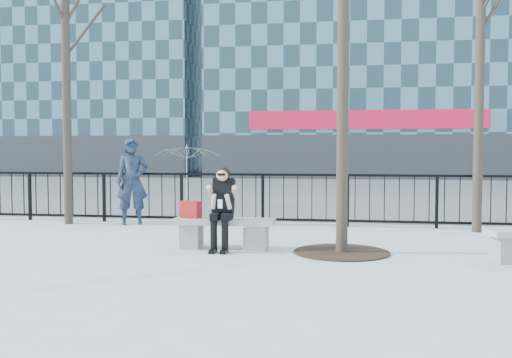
# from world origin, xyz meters

# --- Properties ---
(ground) EXTENTS (120.00, 120.00, 0.00)m
(ground) POSITION_xyz_m (0.00, 0.00, 0.00)
(ground) COLOR #A4A49F
(ground) RESTS_ON ground
(street_surface) EXTENTS (60.00, 23.00, 0.01)m
(street_surface) POSITION_xyz_m (0.00, 15.00, 0.00)
(street_surface) COLOR #474747
(street_surface) RESTS_ON ground
(railing) EXTENTS (14.00, 0.06, 1.10)m
(railing) POSITION_xyz_m (0.00, 3.00, 0.55)
(railing) COLOR black
(railing) RESTS_ON ground
(building_left) EXTENTS (16.20, 10.20, 22.60)m
(building_left) POSITION_xyz_m (-15.00, 27.00, 11.30)
(building_left) COLOR slate
(building_left) RESTS_ON ground
(tree_grate) EXTENTS (1.50, 1.50, 0.02)m
(tree_grate) POSITION_xyz_m (1.90, -0.10, 0.01)
(tree_grate) COLOR black
(tree_grate) RESTS_ON ground
(bench_main) EXTENTS (1.65, 0.46, 0.49)m
(bench_main) POSITION_xyz_m (0.00, 0.00, 0.30)
(bench_main) COLOR slate
(bench_main) RESTS_ON ground
(seated_woman) EXTENTS (0.50, 0.64, 1.34)m
(seated_woman) POSITION_xyz_m (0.00, -0.16, 0.67)
(seated_woman) COLOR black
(seated_woman) RESTS_ON ground
(handbag) EXTENTS (0.37, 0.26, 0.28)m
(handbag) POSITION_xyz_m (-0.57, 0.02, 0.63)
(handbag) COLOR #A01313
(handbag) RESTS_ON bench_main
(shopping_bag) EXTENTS (0.38, 0.17, 0.35)m
(shopping_bag) POSITION_xyz_m (0.53, -0.09, 0.18)
(shopping_bag) COLOR beige
(shopping_bag) RESTS_ON ground
(standing_man) EXTENTS (0.80, 0.67, 1.86)m
(standing_man) POSITION_xyz_m (-2.59, 2.62, 0.93)
(standing_man) COLOR black
(standing_man) RESTS_ON ground
(vendor_umbrella) EXTENTS (2.42, 2.45, 1.78)m
(vendor_umbrella) POSITION_xyz_m (-2.50, 6.58, 0.89)
(vendor_umbrella) COLOR yellow
(vendor_umbrella) RESTS_ON ground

